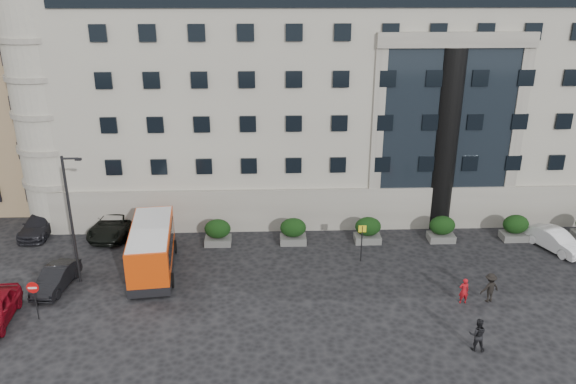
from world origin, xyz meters
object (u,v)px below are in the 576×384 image
Objects in this scene: hedge_e at (515,227)px; hedge_a at (218,232)px; street_lamp at (72,216)px; no_entry_sign at (34,293)px; minibus at (152,247)px; hedge_c at (368,230)px; red_truck at (99,175)px; parked_car_c at (39,224)px; pedestrian_c at (490,288)px; bus_stop_sign at (362,237)px; parked_car_b at (56,278)px; white_taxi at (555,240)px; hedge_b at (293,231)px; pedestrian_b at (477,334)px; pedestrian_a at (464,291)px; hedge_d at (442,228)px; parked_car_d at (116,223)px.

hedge_a is at bearing 180.00° from hedge_e.
no_entry_sign is at bearing -104.72° from street_lamp.
street_lamp reaches higher than minibus.
hedge_c is 23.86m from red_truck.
pedestrian_c reaches higher than parked_car_c.
bus_stop_sign is (-11.30, -2.80, 0.80)m from hedge_e.
no_entry_sign is 0.49× the size of parked_car_c.
hedge_a is at bearing 38.40° from parked_car_b.
parked_car_c is at bearing 151.67° from white_taxi.
parked_car_b is 32.24m from white_taxi.
pedestrian_c is (16.03, -7.89, -0.05)m from hedge_a.
parked_car_b is (1.84, -16.14, -0.80)m from red_truck.
hedge_e reaches higher than parked_car_b.
pedestrian_c is (5.63, -7.89, -0.05)m from hedge_c.
street_lamp is 1.10× the size of minibus.
red_truck is 1.32× the size of white_taxi.
parked_car_c is at bearing -114.14° from red_truck.
hedge_b is at bearing -43.68° from red_truck.
street_lamp is 3.17× the size of bus_stop_sign.
hedge_a is 0.73× the size of bus_stop_sign.
hedge_b is 14.94m from pedestrian_b.
white_taxi is at bearing 5.78° from street_lamp.
bus_stop_sign is 8.32m from pedestrian_c.
pedestrian_c is (23.97, -3.09, -3.49)m from street_lamp.
pedestrian_a reaches higher than parked_car_b.
pedestrian_b is (21.69, -7.45, -3.49)m from street_lamp.
red_truck reaches higher than white_taxi.
red_truck is (-26.57, 10.59, 0.54)m from hedge_d.
parked_car_c is (-28.60, 2.27, -0.24)m from hedge_d.
minibus is at bearing -15.50° from pedestrian_a.
hedge_d reaches higher than pedestrian_a.
pedestrian_b reaches higher than parked_car_b.
hedge_c is 10.40m from hedge_e.
no_entry_sign is 0.54× the size of white_taxi.
pedestrian_c is (-6.86, -6.21, 0.18)m from white_taxi.
parked_car_d is at bearing -39.23° from pedestrian_c.
red_truck reaches higher than parked_car_d.
no_entry_sign reaches higher than parked_car_b.
parked_car_b is at bearing -7.84° from pedestrian_a.
parked_car_c is at bearing 141.29° from minibus.
minibus is at bearing 162.03° from white_taxi.
hedge_a is 0.33× the size of red_truck.
red_truck is at bearing -50.65° from pedestrian_c.
pedestrian_a is (18.27, -4.43, -0.85)m from minibus.
hedge_c reaches higher than white_taxi.
red_truck is at bearing 119.02° from parked_car_d.
street_lamp reaches higher than parked_car_d.
bus_stop_sign reaches higher than parked_car_c.
parked_car_b is (-18.63, -2.74, -1.06)m from bus_stop_sign.
hedge_a is at bearing 44.48° from no_entry_sign.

